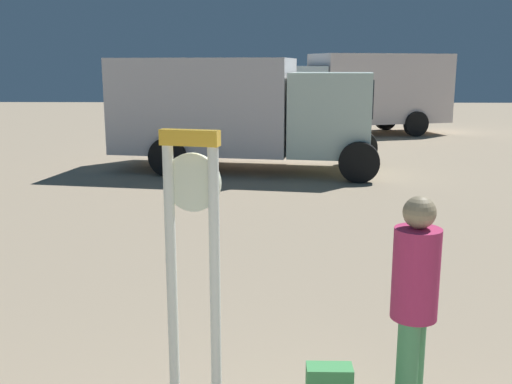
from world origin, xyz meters
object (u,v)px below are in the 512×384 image
(person_near_clock, at_px, (414,301))
(box_truck_near, at_px, (238,108))
(box_truck_far, at_px, (360,91))
(standing_clock, at_px, (193,259))

(person_near_clock, bearing_deg, box_truck_near, 99.49)
(person_near_clock, xyz_separation_m, box_truck_far, (2.31, 18.23, 0.68))
(person_near_clock, height_order, box_truck_far, box_truck_far)
(person_near_clock, bearing_deg, box_truck_far, 82.77)
(box_truck_near, distance_m, box_truck_far, 8.67)
(person_near_clock, height_order, box_truck_near, box_truck_near)
(box_truck_far, bearing_deg, person_near_clock, -97.23)
(standing_clock, distance_m, box_truck_far, 18.81)
(standing_clock, bearing_deg, box_truck_far, 78.30)
(standing_clock, distance_m, person_near_clock, 1.55)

